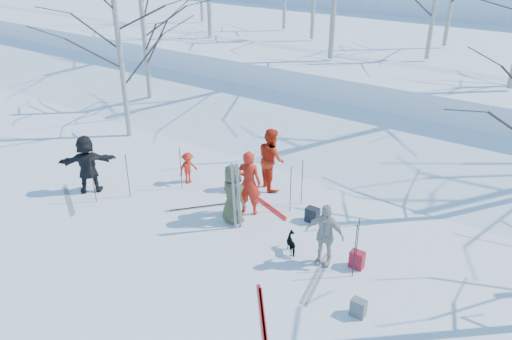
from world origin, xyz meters
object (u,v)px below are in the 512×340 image
Objects in this scene: skier_grey_west at (87,164)px; backpack_dark at (312,215)px; skier_cream_east at (324,235)px; skier_olive_center at (233,194)px; dog at (293,244)px; skier_redor_behind at (271,159)px; backpack_red at (357,260)px; backpack_grey at (358,308)px; skier_red_seated at (188,168)px; skier_red_north at (249,183)px.

backpack_dark is (6.17, 2.24, -0.67)m from skier_grey_west.
skier_olive_center is at bearing 165.43° from skier_cream_east.
skier_redor_behind is at bearing -98.03° from dog.
backpack_red is (7.97, 1.08, -0.66)m from skier_grey_west.
backpack_grey is (4.21, -1.42, -0.62)m from skier_olive_center.
backpack_dark is (-0.29, 1.48, -0.04)m from dog.
dog is (4.46, -1.30, -0.26)m from skier_red_seated.
skier_red_seated is at bearing -66.51° from dog.
skier_red_north is 2.23m from dog.
skier_red_seated is 5.42m from skier_cream_east.
backpack_dark is (-1.80, 1.16, -0.01)m from backpack_red.
skier_red_seated is at bearing 160.11° from backpack_grey.
skier_olive_center is at bearing -102.63° from skier_red_seated.
dog is (-0.80, -0.03, -0.54)m from skier_cream_east.
skier_olive_center is at bearing 63.22° from skier_red_north.
skier_cream_east is at bearing -53.11° from backpack_dark.
skier_olive_center reaches higher than backpack_red.
skier_red_north reaches higher than skier_olive_center.
skier_olive_center reaches higher than backpack_grey.
dog is 1.54m from backpack_red.
skier_redor_behind is (-0.34, 1.59, 0.02)m from skier_red_north.
skier_cream_east is 0.96m from backpack_red.
skier_cream_east is at bearing 140.80° from backpack_grey.
skier_redor_behind is 4.64× the size of backpack_dark.
skier_cream_east is 2.77× the size of dog.
backpack_red is (3.44, -0.58, -0.70)m from skier_red_north.
skier_redor_behind is at bearing -52.11° from skier_red_seated.
skier_olive_center is 2.11m from dog.
skier_olive_center is 1.64× the size of skier_red_seated.
backpack_grey is at bearing -46.16° from backpack_dark.
skier_red_seated is 7.09m from backpack_grey.
backpack_dark reaches higher than backpack_grey.
backpack_dark is (-2.49, 2.60, 0.01)m from backpack_grey.
skier_redor_behind is 5.31m from skier_grey_west.
backpack_grey is 0.95× the size of backpack_dark.
backpack_red is (5.97, -0.97, -0.29)m from skier_red_seated.
skier_olive_center is at bearing -179.71° from backpack_red.
skier_cream_east is 3.88× the size of backpack_dark.
dog is at bearing 167.75° from skier_redor_behind.
skier_cream_east is (3.06, -2.46, -0.15)m from skier_redor_behind.
skier_olive_center is 2.17m from backpack_dark.
backpack_dark is at bearing 147.28° from backpack_red.
backpack_dark is (1.72, 1.18, -0.61)m from skier_olive_center.
dog is 1.51m from backpack_dark.
skier_red_seated is at bearing 177.83° from skier_grey_west.
skier_cream_east is at bearing -157.62° from backpack_red.
backpack_dark is at bearing -171.62° from skier_redor_behind.
skier_red_seated reaches higher than backpack_red.
backpack_dark is (1.64, 0.58, -0.71)m from skier_red_north.
skier_grey_west is 4.60× the size of backpack_grey.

